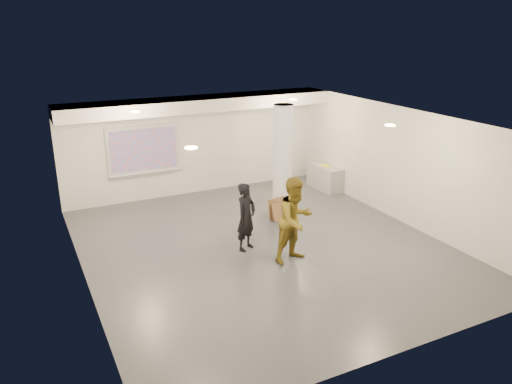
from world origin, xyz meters
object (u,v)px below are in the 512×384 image
credenza (325,177)px  woman (246,217)px  column (283,160)px  man (295,220)px  projection_screen (144,150)px

credenza → woman: 5.04m
column → credenza: 2.75m
credenza → man: size_ratio=0.67×
projection_screen → man: projection_screen is taller
woman → man: (0.72, -0.98, 0.16)m
column → projection_screen: column is taller
projection_screen → woman: 4.58m
column → woman: column is taller
column → credenza: column is taller
credenza → man: bearing=-133.4°
projection_screen → credenza: projection_screen is taller
man → projection_screen: bearing=97.7°
credenza → man: (-3.41, -3.85, 0.58)m
column → projection_screen: size_ratio=1.43×
projection_screen → man: size_ratio=1.09×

